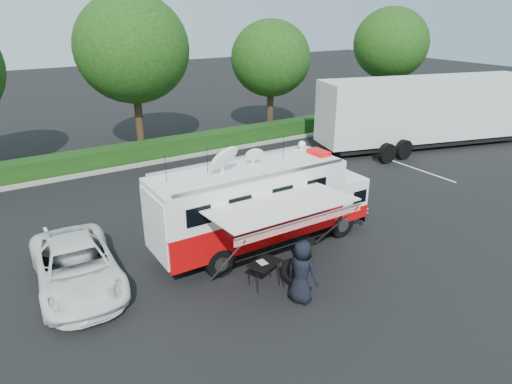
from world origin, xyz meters
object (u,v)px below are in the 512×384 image
at_px(trash_bin, 305,253).
at_px(semi_trailer, 426,111).
at_px(white_suv, 80,286).
at_px(folding_table, 264,264).
at_px(command_truck, 262,203).

xyz_separation_m(trash_bin, semi_trailer, (14.97, 7.45, 1.71)).
bearing_deg(semi_trailer, white_suv, -167.80).
xyz_separation_m(folding_table, trash_bin, (1.77, 0.23, -0.29)).
bearing_deg(folding_table, white_suv, 148.20).
relative_size(command_truck, semi_trailer, 0.59).
bearing_deg(semi_trailer, folding_table, -155.35).
distance_m(white_suv, trash_bin, 7.20).
distance_m(folding_table, semi_trailer, 18.47).
height_order(command_truck, semi_trailer, semi_trailer).
xyz_separation_m(command_truck, trash_bin, (0.44, -1.96, -1.19)).
relative_size(folding_table, semi_trailer, 0.08).
distance_m(command_truck, trash_bin, 2.34).
distance_m(white_suv, semi_trailer, 22.20).
bearing_deg(white_suv, folding_table, -28.50).
xyz_separation_m(white_suv, folding_table, (4.86, -3.01, 0.77)).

